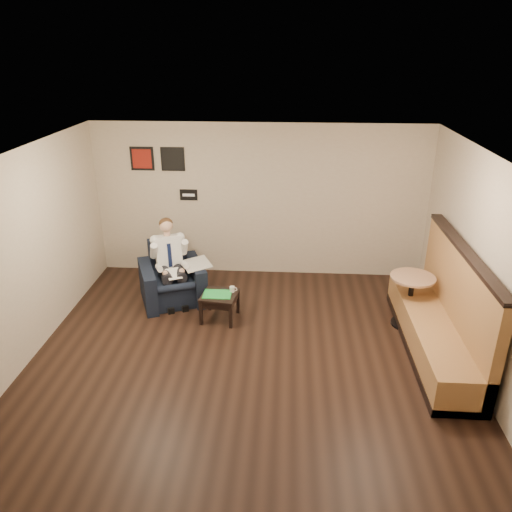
# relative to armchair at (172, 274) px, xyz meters

# --- Properties ---
(ground) EXTENTS (6.00, 6.00, 0.00)m
(ground) POSITION_rel_armchair_xyz_m (1.40, -1.76, -0.49)
(ground) COLOR black
(ground) RESTS_ON ground
(wall_back) EXTENTS (6.00, 0.02, 2.80)m
(wall_back) POSITION_rel_armchair_xyz_m (1.40, 1.24, 0.91)
(wall_back) COLOR beige
(wall_back) RESTS_ON ground
(wall_front) EXTENTS (6.00, 0.02, 2.80)m
(wall_front) POSITION_rel_armchair_xyz_m (1.40, -4.76, 0.91)
(wall_front) COLOR beige
(wall_front) RESTS_ON ground
(wall_left) EXTENTS (0.02, 6.00, 2.80)m
(wall_left) POSITION_rel_armchair_xyz_m (-1.60, -1.76, 0.91)
(wall_left) COLOR beige
(wall_left) RESTS_ON ground
(wall_right) EXTENTS (0.02, 6.00, 2.80)m
(wall_right) POSITION_rel_armchair_xyz_m (4.40, -1.76, 0.91)
(wall_right) COLOR beige
(wall_right) RESTS_ON ground
(ceiling) EXTENTS (6.00, 6.00, 0.02)m
(ceiling) POSITION_rel_armchair_xyz_m (1.40, -1.76, 2.31)
(ceiling) COLOR white
(ceiling) RESTS_ON wall_back
(seating_sign) EXTENTS (0.32, 0.02, 0.20)m
(seating_sign) POSITION_rel_armchair_xyz_m (0.10, 1.23, 1.01)
(seating_sign) COLOR black
(seating_sign) RESTS_ON wall_back
(art_print_left) EXTENTS (0.42, 0.03, 0.42)m
(art_print_left) POSITION_rel_armchair_xyz_m (-0.70, 1.23, 1.66)
(art_print_left) COLOR maroon
(art_print_left) RESTS_ON wall_back
(art_print_right) EXTENTS (0.42, 0.03, 0.42)m
(art_print_right) POSITION_rel_armchair_xyz_m (-0.15, 1.23, 1.66)
(art_print_right) COLOR black
(art_print_right) RESTS_ON wall_back
(armchair) EXTENTS (1.31, 1.31, 0.97)m
(armchair) POSITION_rel_armchair_xyz_m (0.00, 0.00, 0.00)
(armchair) COLOR black
(armchair) RESTS_ON ground
(seated_man) EXTENTS (0.94, 1.12, 1.33)m
(seated_man) POSITION_rel_armchair_xyz_m (0.05, -0.12, 0.18)
(seated_man) COLOR silver
(seated_man) RESTS_ON armchair
(lap_papers) EXTENTS (0.34, 0.38, 0.01)m
(lap_papers) POSITION_rel_armchair_xyz_m (0.09, -0.22, 0.11)
(lap_papers) COLOR white
(lap_papers) RESTS_ON seated_man
(newspaper) EXTENTS (0.61, 0.66, 0.01)m
(newspaper) POSITION_rel_armchair_xyz_m (0.42, 0.06, 0.18)
(newspaper) COLOR silver
(newspaper) RESTS_ON armchair
(side_table) EXTENTS (0.60, 0.60, 0.44)m
(side_table) POSITION_rel_armchair_xyz_m (0.88, -0.57, -0.27)
(side_table) COLOR black
(side_table) RESTS_ON ground
(green_folder) EXTENTS (0.44, 0.31, 0.01)m
(green_folder) POSITION_rel_armchair_xyz_m (0.85, -0.59, -0.04)
(green_folder) COLOR green
(green_folder) RESTS_ON side_table
(coffee_mug) EXTENTS (0.09, 0.09, 0.09)m
(coffee_mug) POSITION_rel_armchair_xyz_m (1.07, -0.48, -0.00)
(coffee_mug) COLOR white
(coffee_mug) RESTS_ON side_table
(smartphone) EXTENTS (0.15, 0.11, 0.01)m
(smartphone) POSITION_rel_armchair_xyz_m (0.95, -0.42, -0.04)
(smartphone) COLOR black
(smartphone) RESTS_ON side_table
(banquette) EXTENTS (0.71, 2.96, 1.51)m
(banquette) POSITION_rel_armchair_xyz_m (3.99, -1.20, 0.27)
(banquette) COLOR #A06F3E
(banquette) RESTS_ON ground
(cafe_table) EXTENTS (0.82, 0.82, 0.83)m
(cafe_table) POSITION_rel_armchair_xyz_m (3.81, -0.56, -0.07)
(cafe_table) COLOR tan
(cafe_table) RESTS_ON ground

